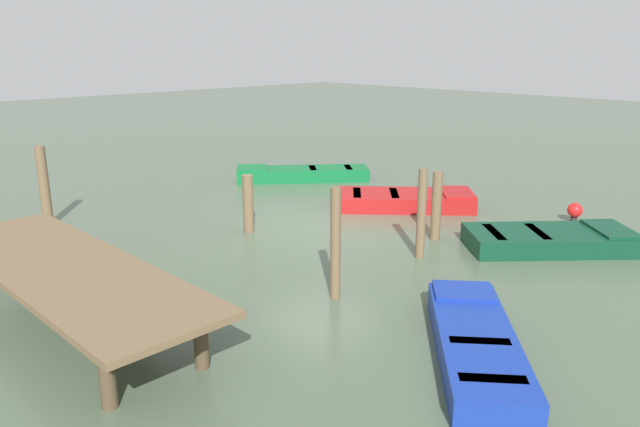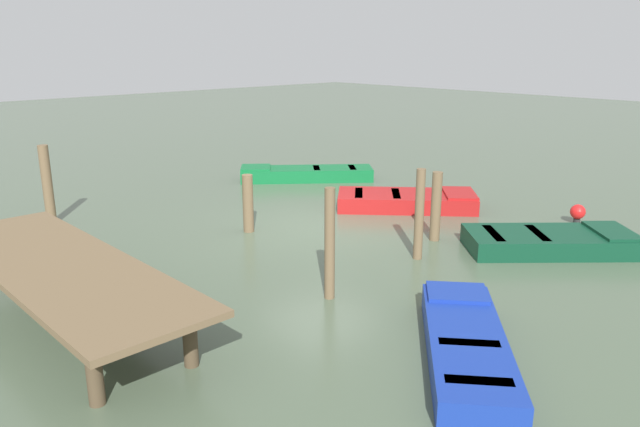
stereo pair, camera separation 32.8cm
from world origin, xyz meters
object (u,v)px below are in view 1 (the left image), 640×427
(dock_segment, at_px, (67,271))
(rowboat_green, at_px, (302,174))
(rowboat_red, at_px, (405,200))
(marker_buoy, at_px, (575,211))
(mooring_piling_mid_left, at_px, (335,244))
(mooring_piling_center, at_px, (421,214))
(mooring_piling_far_right, at_px, (44,187))
(rowboat_blue, at_px, (476,343))
(mooring_piling_far_left, at_px, (248,204))
(rowboat_dark_green, at_px, (550,239))
(mooring_piling_near_right, at_px, (436,206))

(dock_segment, distance_m, rowboat_green, 10.79)
(rowboat_green, distance_m, rowboat_red, 4.41)
(rowboat_green, relative_size, marker_buoy, 8.12)
(mooring_piling_mid_left, bearing_deg, dock_segment, 58.36)
(rowboat_red, distance_m, mooring_piling_center, 4.00)
(mooring_piling_far_right, distance_m, mooring_piling_center, 8.87)
(mooring_piling_far_right, bearing_deg, mooring_piling_mid_left, -166.73)
(mooring_piling_far_right, xyz_separation_m, mooring_piling_mid_left, (-7.82, -1.84, 0.01))
(dock_segment, height_order, rowboat_green, dock_segment)
(rowboat_blue, distance_m, mooring_piling_center, 4.12)
(rowboat_red, bearing_deg, mooring_piling_far_left, -148.58)
(mooring_piling_far_right, bearing_deg, mooring_piling_center, -149.32)
(rowboat_blue, xyz_separation_m, mooring_piling_mid_left, (2.79, -0.07, 0.76))
(rowboat_red, relative_size, marker_buoy, 7.59)
(rowboat_green, relative_size, rowboat_dark_green, 1.11)
(rowboat_green, bearing_deg, rowboat_blue, 98.59)
(rowboat_dark_green, relative_size, mooring_piling_mid_left, 1.79)
(rowboat_blue, relative_size, mooring_piling_mid_left, 1.69)
(mooring_piling_near_right, height_order, mooring_piling_center, mooring_piling_center)
(rowboat_red, height_order, rowboat_dark_green, same)
(rowboat_dark_green, relative_size, mooring_piling_near_right, 2.26)
(rowboat_blue, relative_size, mooring_piling_center, 1.77)
(dock_segment, relative_size, mooring_piling_far_left, 4.81)
(dock_segment, xyz_separation_m, rowboat_green, (4.98, -9.55, -0.64))
(rowboat_red, xyz_separation_m, rowboat_dark_green, (-4.25, 0.50, 0.00))
(rowboat_blue, distance_m, rowboat_green, 11.67)
(dock_segment, height_order, mooring_piling_far_right, mooring_piling_far_right)
(rowboat_blue, height_order, marker_buoy, marker_buoy)
(dock_segment, xyz_separation_m, rowboat_dark_green, (-3.66, -8.74, -0.64))
(mooring_piling_center, xyz_separation_m, marker_buoy, (-1.12, -4.80, -0.65))
(rowboat_dark_green, relative_size, marker_buoy, 7.28)
(rowboat_red, relative_size, mooring_piling_near_right, 2.35)
(rowboat_green, height_order, mooring_piling_mid_left, mooring_piling_mid_left)
(mooring_piling_far_right, height_order, mooring_piling_far_left, mooring_piling_far_right)
(mooring_piling_near_right, relative_size, mooring_piling_mid_left, 0.79)
(rowboat_red, relative_size, mooring_piling_mid_left, 1.87)
(mooring_piling_far_right, bearing_deg, mooring_piling_far_left, -140.48)
(rowboat_blue, bearing_deg, mooring_piling_center, 7.08)
(mooring_piling_far_left, distance_m, marker_buoy, 7.95)
(mooring_piling_far_right, bearing_deg, rowboat_dark_green, -143.07)
(mooring_piling_far_right, xyz_separation_m, mooring_piling_near_right, (-7.14, -5.76, -0.19))
(rowboat_dark_green, xyz_separation_m, marker_buoy, (0.50, -2.38, 0.07))
(mooring_piling_near_right, distance_m, mooring_piling_far_left, 4.26)
(rowboat_blue, relative_size, rowboat_dark_green, 0.94)
(dock_segment, distance_m, mooring_piling_near_right, 7.71)
(dock_segment, height_order, marker_buoy, dock_segment)
(rowboat_red, xyz_separation_m, mooring_piling_near_right, (-2.14, 1.69, 0.56))
(dock_segment, distance_m, mooring_piling_center, 6.64)
(mooring_piling_far_right, height_order, mooring_piling_mid_left, mooring_piling_mid_left)
(rowboat_green, bearing_deg, dock_segment, 67.02)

